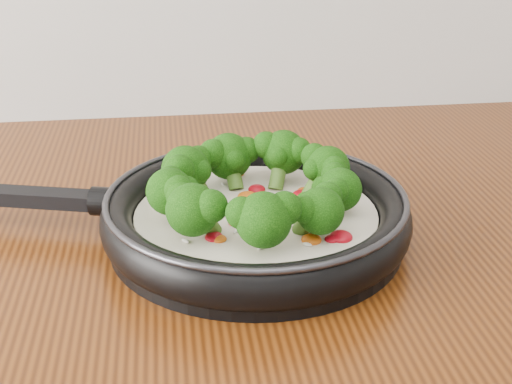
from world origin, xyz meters
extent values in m
cylinder|color=black|center=(-0.11, 1.10, 0.91)|extent=(0.34, 0.34, 0.01)
torus|color=black|center=(-0.11, 1.10, 0.93)|extent=(0.35, 0.35, 0.03)
torus|color=#2D2D33|center=(-0.11, 1.10, 0.95)|extent=(0.34, 0.34, 0.01)
cube|color=black|center=(-0.32, 1.15, 0.93)|extent=(0.17, 0.07, 0.01)
cylinder|color=black|center=(-0.25, 1.13, 0.93)|extent=(0.03, 0.03, 0.03)
cylinder|color=silver|center=(-0.11, 1.10, 0.92)|extent=(0.28, 0.28, 0.02)
ellipsoid|color=#A70814|center=(-0.17, 1.08, 0.93)|extent=(0.02, 0.02, 0.01)
ellipsoid|color=#A70814|center=(-0.17, 1.10, 0.93)|extent=(0.03, 0.03, 0.01)
ellipsoid|color=#D5580D|center=(-0.11, 1.13, 0.93)|extent=(0.02, 0.02, 0.01)
ellipsoid|color=#A70814|center=(-0.17, 1.09, 0.93)|extent=(0.02, 0.02, 0.01)
ellipsoid|color=#A70814|center=(-0.10, 1.14, 0.93)|extent=(0.02, 0.02, 0.01)
ellipsoid|color=#D5580D|center=(-0.05, 1.13, 0.93)|extent=(0.02, 0.02, 0.01)
ellipsoid|color=#A70814|center=(-0.04, 1.03, 0.93)|extent=(0.02, 0.02, 0.01)
ellipsoid|color=#A70814|center=(-0.08, 1.09, 0.93)|extent=(0.02, 0.02, 0.01)
ellipsoid|color=#D5580D|center=(-0.10, 1.13, 0.93)|extent=(0.02, 0.02, 0.01)
ellipsoid|color=#A70814|center=(-0.06, 1.12, 0.93)|extent=(0.02, 0.02, 0.01)
ellipsoid|color=#A70814|center=(-0.02, 1.11, 0.93)|extent=(0.02, 0.02, 0.01)
ellipsoid|color=#D5580D|center=(-0.07, 1.03, 0.93)|extent=(0.02, 0.02, 0.01)
ellipsoid|color=#A70814|center=(-0.08, 1.11, 0.93)|extent=(0.02, 0.02, 0.01)
ellipsoid|color=#A70814|center=(-0.13, 1.07, 0.93)|extent=(0.02, 0.02, 0.01)
ellipsoid|color=#D5580D|center=(-0.16, 1.07, 0.93)|extent=(0.02, 0.02, 0.01)
ellipsoid|color=#A70814|center=(-0.15, 1.05, 0.93)|extent=(0.02, 0.02, 0.01)
ellipsoid|color=#A70814|center=(-0.05, 1.03, 0.93)|extent=(0.01, 0.01, 0.01)
ellipsoid|color=#D5580D|center=(-0.08, 1.08, 0.93)|extent=(0.02, 0.02, 0.01)
ellipsoid|color=#A70814|center=(-0.08, 1.08, 0.93)|extent=(0.02, 0.02, 0.01)
ellipsoid|color=#A70814|center=(-0.05, 1.10, 0.93)|extent=(0.02, 0.02, 0.01)
ellipsoid|color=#D5580D|center=(-0.15, 1.04, 0.93)|extent=(0.02, 0.02, 0.01)
ellipsoid|color=#A70814|center=(-0.09, 1.09, 0.93)|extent=(0.02, 0.02, 0.01)
ellipsoid|color=#A70814|center=(-0.12, 1.09, 0.93)|extent=(0.02, 0.02, 0.01)
ellipsoid|color=#D5580D|center=(-0.12, 1.19, 0.93)|extent=(0.02, 0.02, 0.01)
ellipsoid|color=white|center=(-0.10, 1.09, 0.93)|extent=(0.01, 0.01, 0.00)
ellipsoid|color=white|center=(-0.18, 1.04, 0.93)|extent=(0.01, 0.01, 0.00)
ellipsoid|color=white|center=(-0.08, 1.18, 0.93)|extent=(0.01, 0.00, 0.00)
ellipsoid|color=white|center=(-0.11, 1.09, 0.93)|extent=(0.01, 0.01, 0.00)
ellipsoid|color=white|center=(-0.07, 1.02, 0.93)|extent=(0.01, 0.01, 0.00)
ellipsoid|color=white|center=(-0.11, 1.02, 0.93)|extent=(0.01, 0.01, 0.00)
ellipsoid|color=white|center=(-0.13, 1.06, 0.93)|extent=(0.01, 0.01, 0.00)
ellipsoid|color=white|center=(-0.07, 1.12, 0.93)|extent=(0.01, 0.01, 0.00)
ellipsoid|color=white|center=(-0.18, 1.12, 0.93)|extent=(0.01, 0.01, 0.00)
ellipsoid|color=white|center=(-0.15, 1.11, 0.93)|extent=(0.01, 0.01, 0.00)
ellipsoid|color=white|center=(-0.12, 1.09, 0.93)|extent=(0.01, 0.01, 0.00)
ellipsoid|color=white|center=(-0.10, 1.12, 0.93)|extent=(0.01, 0.01, 0.00)
ellipsoid|color=white|center=(-0.03, 1.13, 0.93)|extent=(0.01, 0.01, 0.00)
ellipsoid|color=white|center=(-0.16, 1.16, 0.93)|extent=(0.01, 0.00, 0.00)
ellipsoid|color=white|center=(-0.06, 1.12, 0.93)|extent=(0.01, 0.01, 0.00)
ellipsoid|color=white|center=(-0.11, 1.13, 0.93)|extent=(0.01, 0.01, 0.00)
ellipsoid|color=white|center=(-0.13, 1.16, 0.93)|extent=(0.01, 0.01, 0.00)
ellipsoid|color=white|center=(-0.12, 1.09, 0.93)|extent=(0.01, 0.01, 0.00)
ellipsoid|color=white|center=(-0.12, 1.11, 0.93)|extent=(0.01, 0.01, 0.00)
ellipsoid|color=white|center=(-0.05, 1.09, 0.93)|extent=(0.01, 0.00, 0.00)
ellipsoid|color=white|center=(-0.12, 1.11, 0.93)|extent=(0.00, 0.01, 0.00)
cylinder|color=#507B28|center=(-0.05, 1.08, 0.94)|extent=(0.03, 0.02, 0.03)
sphere|color=black|center=(-0.03, 1.08, 0.96)|extent=(0.05, 0.05, 0.04)
sphere|color=black|center=(-0.03, 1.09, 0.96)|extent=(0.03, 0.03, 0.03)
sphere|color=black|center=(-0.04, 1.06, 0.96)|extent=(0.03, 0.03, 0.02)
sphere|color=black|center=(-0.05, 1.08, 0.96)|extent=(0.02, 0.02, 0.02)
cylinder|color=#507B28|center=(-0.05, 1.12, 0.94)|extent=(0.03, 0.02, 0.03)
sphere|color=black|center=(-0.03, 1.12, 0.96)|extent=(0.05, 0.05, 0.04)
sphere|color=black|center=(-0.04, 1.14, 0.97)|extent=(0.03, 0.03, 0.03)
sphere|color=black|center=(-0.03, 1.11, 0.96)|extent=(0.03, 0.03, 0.02)
sphere|color=black|center=(-0.05, 1.12, 0.96)|extent=(0.03, 0.03, 0.02)
cylinder|color=#507B28|center=(-0.08, 1.15, 0.94)|extent=(0.03, 0.03, 0.04)
sphere|color=black|center=(-0.07, 1.17, 0.96)|extent=(0.06, 0.06, 0.04)
sphere|color=black|center=(-0.09, 1.17, 0.97)|extent=(0.03, 0.03, 0.03)
sphere|color=black|center=(-0.06, 1.16, 0.97)|extent=(0.03, 0.03, 0.03)
sphere|color=black|center=(-0.08, 1.15, 0.96)|extent=(0.03, 0.03, 0.02)
cylinder|color=#507B28|center=(-0.12, 1.16, 0.94)|extent=(0.02, 0.03, 0.03)
sphere|color=black|center=(-0.13, 1.17, 0.96)|extent=(0.06, 0.06, 0.05)
sphere|color=black|center=(-0.14, 1.16, 0.96)|extent=(0.04, 0.04, 0.03)
sphere|color=black|center=(-0.11, 1.17, 0.96)|extent=(0.03, 0.03, 0.03)
sphere|color=black|center=(-0.12, 1.16, 0.96)|extent=(0.03, 0.03, 0.02)
cylinder|color=#507B28|center=(-0.16, 1.13, 0.94)|extent=(0.03, 0.03, 0.03)
sphere|color=black|center=(-0.17, 1.14, 0.96)|extent=(0.06, 0.06, 0.05)
sphere|color=black|center=(-0.18, 1.12, 0.96)|extent=(0.04, 0.04, 0.03)
sphere|color=black|center=(-0.16, 1.15, 0.96)|extent=(0.03, 0.03, 0.03)
sphere|color=black|center=(-0.16, 1.13, 0.96)|extent=(0.03, 0.03, 0.02)
cylinder|color=#507B28|center=(-0.17, 1.09, 0.94)|extent=(0.03, 0.02, 0.04)
sphere|color=black|center=(-0.19, 1.08, 0.96)|extent=(0.05, 0.05, 0.04)
sphere|color=black|center=(-0.18, 1.07, 0.97)|extent=(0.03, 0.03, 0.03)
sphere|color=black|center=(-0.19, 1.10, 0.97)|extent=(0.03, 0.03, 0.02)
sphere|color=black|center=(-0.17, 1.09, 0.96)|extent=(0.03, 0.03, 0.02)
cylinder|color=#507B28|center=(-0.16, 1.06, 0.94)|extent=(0.03, 0.03, 0.03)
sphere|color=black|center=(-0.17, 1.04, 0.96)|extent=(0.06, 0.06, 0.05)
sphere|color=black|center=(-0.15, 1.04, 0.97)|extent=(0.04, 0.04, 0.03)
sphere|color=black|center=(-0.18, 1.06, 0.97)|extent=(0.03, 0.03, 0.03)
sphere|color=black|center=(-0.16, 1.06, 0.96)|extent=(0.03, 0.03, 0.02)
cylinder|color=#507B28|center=(-0.11, 1.03, 0.94)|extent=(0.02, 0.03, 0.04)
sphere|color=black|center=(-0.11, 1.02, 0.96)|extent=(0.06, 0.06, 0.05)
sphere|color=black|center=(-0.09, 1.02, 0.97)|extent=(0.04, 0.04, 0.03)
sphere|color=black|center=(-0.13, 1.02, 0.97)|extent=(0.03, 0.03, 0.03)
sphere|color=black|center=(-0.11, 1.03, 0.96)|extent=(0.03, 0.03, 0.02)
cylinder|color=#507B28|center=(-0.07, 1.05, 0.94)|extent=(0.03, 0.03, 0.03)
sphere|color=black|center=(-0.06, 1.03, 0.96)|extent=(0.05, 0.05, 0.04)
sphere|color=black|center=(-0.05, 1.05, 0.96)|extent=(0.03, 0.03, 0.03)
sphere|color=black|center=(-0.08, 1.03, 0.96)|extent=(0.03, 0.03, 0.02)
sphere|color=black|center=(-0.07, 1.05, 0.96)|extent=(0.03, 0.03, 0.02)
camera|label=1|loc=(-0.19, 0.51, 1.22)|focal=49.77mm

